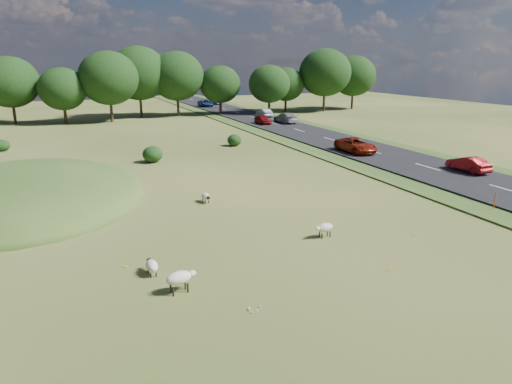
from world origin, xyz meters
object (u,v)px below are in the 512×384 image
marker_post (495,202)px  car_7 (263,120)px  car_1 (264,113)px  car_4 (286,118)px  car_0 (356,145)px  car_5 (206,103)px  sheep_2 (152,266)px  sheep_0 (180,278)px  car_6 (468,164)px  sheep_1 (325,228)px  car_3 (216,101)px  sheep_3 (206,196)px

marker_post → car_7: 42.67m
car_1 → car_7: bearing=65.1°
marker_post → car_4: 43.06m
car_0 → car_4: 24.08m
car_5 → car_7: (0.00, -29.45, -0.05)m
car_0 → car_7: (0.00, 23.78, -0.08)m
sheep_2 → car_5: (24.19, 72.72, 0.51)m
sheep_0 → car_6: (27.22, 10.84, 0.21)m
car_1 → car_6: 42.77m
car_4 → car_7: car_4 is taller
car_7 → car_4: bearing=0.1°
sheep_0 → car_6: car_6 is taller
marker_post → car_6: bearing=51.9°
sheep_2 → car_4: size_ratio=0.23×
car_5 → car_7: bearing=-90.0°
car_6 → car_7: size_ratio=1.02×
sheep_1 → car_5: 73.37m
sheep_1 → sheep_2: size_ratio=0.99×
sheep_1 → car_3: size_ratio=0.23×
car_6 → car_1: bearing=-90.0°
car_3 → car_5: size_ratio=1.04×
car_7 → sheep_3: bearing=-119.2°
car_1 → car_7: car_1 is taller
marker_post → car_6: 10.20m
car_4 → car_5: (-3.80, 29.45, -0.06)m
car_0 → car_4: car_4 is taller
sheep_0 → car_7: 51.09m
sheep_3 → car_0: (18.85, 9.98, 0.55)m
sheep_2 → car_4: (27.99, 43.27, 0.57)m
marker_post → car_1: bearing=82.9°
car_1 → car_5: (-3.80, 21.25, 0.02)m
car_0 → car_4: (3.80, 23.78, 0.04)m
sheep_2 → car_1: bearing=-30.0°
sheep_0 → car_0: car_0 is taller
sheep_2 → car_7: car_7 is taller
marker_post → car_5: size_ratio=0.24×
marker_post → car_1: 51.18m
car_1 → car_6: bearing=90.0°
sheep_3 → car_4: 40.66m
sheep_3 → car_7: 38.67m
marker_post → car_6: size_ratio=0.31×
sheep_0 → car_3: bearing=62.2°
car_3 → car_7: 34.36m
sheep_3 → car_1: car_1 is taller
sheep_3 → car_3: car_3 is taller
car_4 → car_1: bearing=-90.0°
marker_post → sheep_2: 21.71m
car_3 → car_7: size_ratio=1.37×
car_4 → car_7: bearing=0.1°
car_3 → sheep_0: bearing=71.1°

